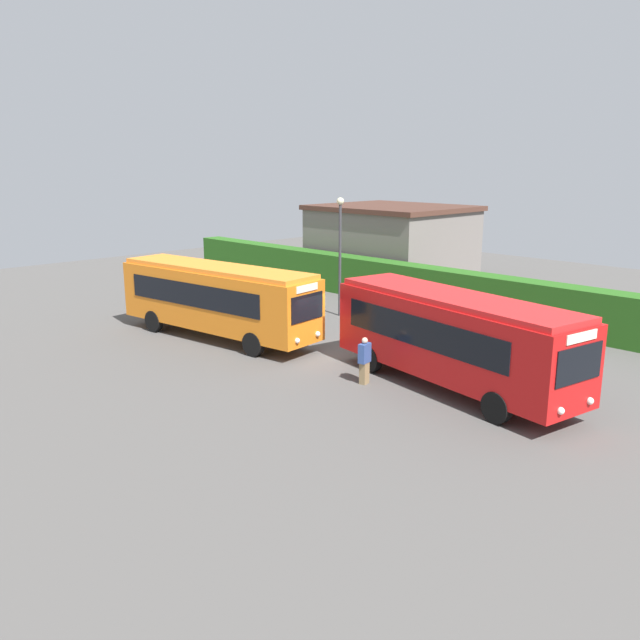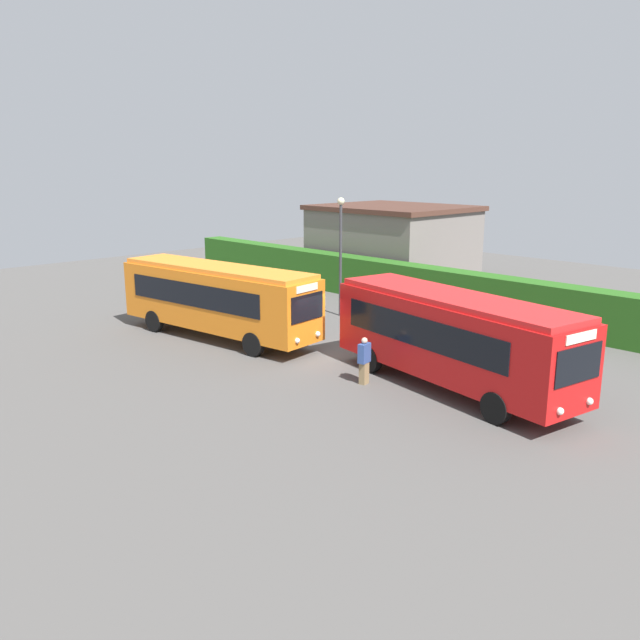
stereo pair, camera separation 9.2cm
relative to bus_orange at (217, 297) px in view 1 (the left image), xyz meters
The scene contains 10 objects.
ground_plane 5.39m from the bus_orange, 15.13° to the left, with size 64.00×64.00×0.00m, color #514F4C.
bus_orange is the anchor object (origin of this frame).
bus_red 11.23m from the bus_orange, ahead, with size 9.98×4.11×3.30m.
person_left 3.84m from the bus_orange, 79.06° to the left, with size 0.42×0.55×1.90m.
person_center 8.71m from the bus_orange, ahead, with size 0.34×0.53×1.69m.
person_right 12.73m from the bus_orange, 25.31° to the left, with size 0.52×0.31×1.89m.
person_far 14.13m from the bus_orange, 20.15° to the left, with size 0.35×0.46×1.82m.
hedge_row 12.68m from the bus_orange, 67.33° to the left, with size 44.00×1.36×2.23m, color #275E1A.
depot_building 16.94m from the bus_orange, 102.91° to the left, with size 9.11×7.92×4.94m.
lamppost 7.30m from the bus_orange, 84.34° to the left, with size 0.36×0.36×5.95m.
Camera 1 is at (18.36, -17.66, 7.64)m, focal length 36.58 mm.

